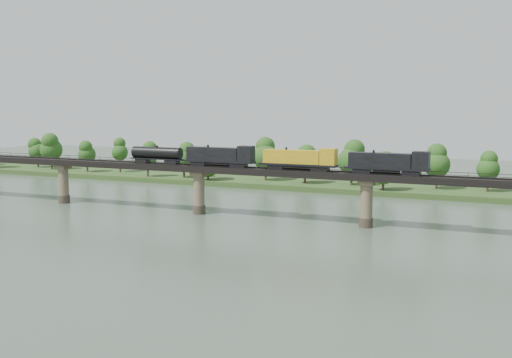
% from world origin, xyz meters
% --- Properties ---
extents(ground, '(400.00, 400.00, 0.00)m').
position_xyz_m(ground, '(0.00, 0.00, 0.00)').
color(ground, '#39483A').
rests_on(ground, ground).
extents(far_bank, '(300.00, 24.00, 1.60)m').
position_xyz_m(far_bank, '(0.00, 85.00, 0.80)').
color(far_bank, '#2A451B').
rests_on(far_bank, ground).
extents(bridge, '(236.00, 30.00, 11.50)m').
position_xyz_m(bridge, '(0.00, 30.00, 5.46)').
color(bridge, '#473A2D').
rests_on(bridge, ground).
extents(bridge_superstructure, '(220.00, 4.90, 0.75)m').
position_xyz_m(bridge_superstructure, '(0.00, 30.00, 11.79)').
color(bridge_superstructure, black).
rests_on(bridge_superstructure, bridge).
extents(far_treeline, '(289.06, 17.54, 13.60)m').
position_xyz_m(far_treeline, '(-8.21, 80.52, 8.83)').
color(far_treeline, '#382619').
rests_on(far_treeline, far_bank).
extents(freight_train, '(71.16, 2.77, 4.90)m').
position_xyz_m(freight_train, '(18.37, 30.00, 13.84)').
color(freight_train, black).
rests_on(freight_train, bridge).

